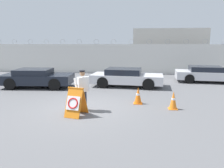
# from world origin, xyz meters

# --- Properties ---
(ground_plane) EXTENTS (90.00, 90.00, 0.00)m
(ground_plane) POSITION_xyz_m (0.00, 0.00, 0.00)
(ground_plane) COLOR #5B5B5E
(perimeter_wall) EXTENTS (36.00, 0.30, 3.13)m
(perimeter_wall) POSITION_xyz_m (0.00, 11.15, 1.34)
(perimeter_wall) COLOR silver
(perimeter_wall) RESTS_ON ground_plane
(building_block) EXTENTS (7.11, 7.74, 4.15)m
(building_block) POSITION_xyz_m (5.28, 16.57, 2.08)
(building_block) COLOR beige
(building_block) RESTS_ON ground_plane
(barricade_sign) EXTENTS (0.80, 0.99, 1.12)m
(barricade_sign) POSITION_xyz_m (-0.09, -0.94, 0.55)
(barricade_sign) COLOR orange
(barricade_sign) RESTS_ON ground_plane
(security_guard) EXTENTS (0.65, 0.46, 1.70)m
(security_guard) POSITION_xyz_m (0.02, -0.22, 0.94)
(security_guard) COLOR #232838
(security_guard) RESTS_ON ground_plane
(traffic_cone_near) EXTENTS (0.38, 0.38, 0.78)m
(traffic_cone_near) POSITION_xyz_m (3.82, 0.39, 0.39)
(traffic_cone_near) COLOR orange
(traffic_cone_near) RESTS_ON ground_plane
(traffic_cone_mid) EXTENTS (0.40, 0.40, 0.77)m
(traffic_cone_mid) POSITION_xyz_m (2.32, 1.06, 0.38)
(traffic_cone_mid) COLOR orange
(traffic_cone_mid) RESTS_ON ground_plane
(parked_car_front_coupe) EXTENTS (4.51, 2.23, 1.17)m
(parked_car_front_coupe) POSITION_xyz_m (-4.10, 4.13, 0.62)
(parked_car_front_coupe) COLOR black
(parked_car_front_coupe) RESTS_ON ground_plane
(parked_car_rear_sedan) EXTENTS (4.69, 2.24, 1.16)m
(parked_car_rear_sedan) POSITION_xyz_m (1.53, 5.12, 0.61)
(parked_car_rear_sedan) COLOR black
(parked_car_rear_sedan) RESTS_ON ground_plane
(parked_car_far_side) EXTENTS (4.63, 2.16, 1.14)m
(parked_car_far_side) POSITION_xyz_m (7.27, 7.37, 0.59)
(parked_car_far_side) COLOR black
(parked_car_far_side) RESTS_ON ground_plane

